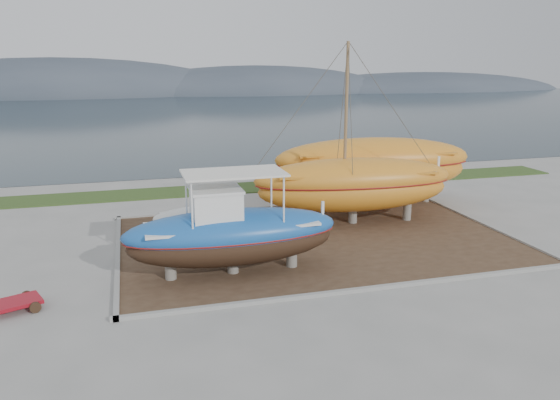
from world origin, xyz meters
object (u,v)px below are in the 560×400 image
object	(u,v)px
orange_bare_hull	(373,172)
red_trailer	(14,306)
white_dinghy	(196,220)
blue_caique	(232,223)
orange_sailboat	(356,136)

from	to	relation	value
orange_bare_hull	red_trailer	size ratio (longest dim) A/B	4.58
white_dinghy	orange_bare_hull	distance (m)	11.17
blue_caique	orange_sailboat	xyz separation A→B (m)	(7.32, 5.13, 2.52)
red_trailer	orange_sailboat	bearing A→B (deg)	0.95
white_dinghy	orange_sailboat	xyz separation A→B (m)	(8.11, -0.51, 3.93)
white_dinghy	red_trailer	size ratio (longest dim) A/B	1.66
blue_caique	orange_sailboat	bearing A→B (deg)	34.71
blue_caique	orange_sailboat	distance (m)	9.29
blue_caique	orange_bare_hull	bearing A→B (deg)	40.16
orange_sailboat	white_dinghy	bearing A→B (deg)	-178.49
white_dinghy	red_trailer	bearing A→B (deg)	-146.11
blue_caique	orange_sailboat	world-z (taller)	orange_sailboat
blue_caique	red_trailer	world-z (taller)	blue_caique
blue_caique	orange_bare_hull	distance (m)	13.07
orange_sailboat	red_trailer	xyz separation A→B (m)	(-15.14, -6.42, -4.45)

